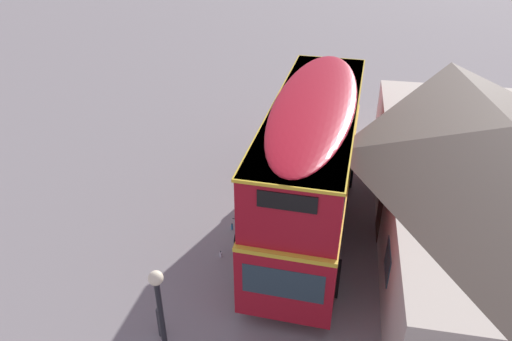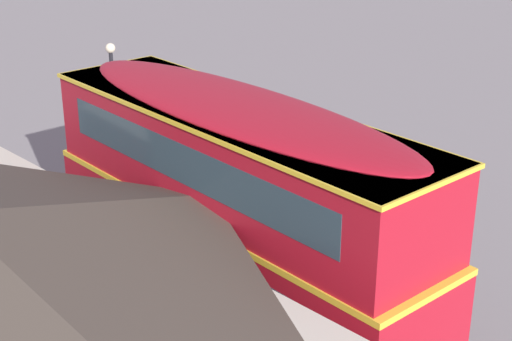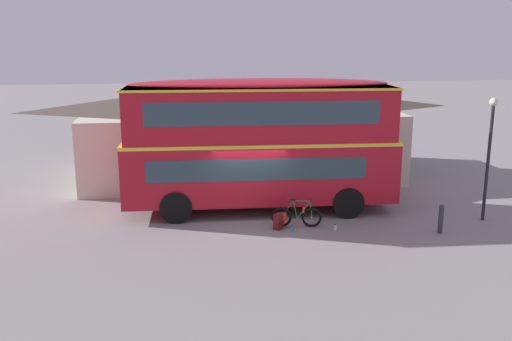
{
  "view_description": "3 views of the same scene",
  "coord_description": "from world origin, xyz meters",
  "px_view_note": "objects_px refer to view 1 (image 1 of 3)",
  "views": [
    {
      "loc": [
        14.0,
        1.78,
        10.13
      ],
      "look_at": [
        -0.18,
        -1.16,
        1.58
      ],
      "focal_mm": 33.78,
      "sensor_mm": 36.0,
      "label": 1
    },
    {
      "loc": [
        -10.21,
        10.28,
        9.16
      ],
      "look_at": [
        2.05,
        -1.17,
        2.28
      ],
      "focal_mm": 54.86,
      "sensor_mm": 36.0,
      "label": 2
    },
    {
      "loc": [
        -2.1,
        -18.83,
        6.2
      ],
      "look_at": [
        0.1,
        -1.46,
        2.04
      ],
      "focal_mm": 39.54,
      "sensor_mm": 36.0,
      "label": 3
    }
  ],
  "objects_px": {
    "kerb_bollard": "(160,321)",
    "water_bottle_blue_sports": "(232,227)",
    "double_decker_bus": "(312,159)",
    "street_lamp": "(164,334)",
    "water_bottle_clear_plastic": "(221,254)",
    "backpack_on_ground": "(244,217)",
    "touring_bicycle": "(245,226)"
  },
  "relations": [
    {
      "from": "touring_bicycle",
      "to": "water_bottle_clear_plastic",
      "type": "height_order",
      "value": "touring_bicycle"
    },
    {
      "from": "touring_bicycle",
      "to": "street_lamp",
      "type": "distance_m",
      "value": 7.02
    },
    {
      "from": "double_decker_bus",
      "to": "backpack_on_ground",
      "type": "distance_m",
      "value": 3.22
    },
    {
      "from": "water_bottle_blue_sports",
      "to": "street_lamp",
      "type": "distance_m",
      "value": 7.29
    },
    {
      "from": "water_bottle_blue_sports",
      "to": "street_lamp",
      "type": "relative_size",
      "value": 0.06
    },
    {
      "from": "double_decker_bus",
      "to": "backpack_on_ground",
      "type": "bearing_deg",
      "value": -81.39
    },
    {
      "from": "double_decker_bus",
      "to": "street_lamp",
      "type": "height_order",
      "value": "double_decker_bus"
    },
    {
      "from": "backpack_on_ground",
      "to": "kerb_bollard",
      "type": "height_order",
      "value": "kerb_bollard"
    },
    {
      "from": "double_decker_bus",
      "to": "backpack_on_ground",
      "type": "xyz_separation_m",
      "value": [
        0.33,
        -2.17,
        -2.35
      ]
    },
    {
      "from": "backpack_on_ground",
      "to": "water_bottle_clear_plastic",
      "type": "bearing_deg",
      "value": -10.27
    },
    {
      "from": "backpack_on_ground",
      "to": "kerb_bollard",
      "type": "distance_m",
      "value": 5.25
    },
    {
      "from": "water_bottle_clear_plastic",
      "to": "street_lamp",
      "type": "relative_size",
      "value": 0.05
    },
    {
      "from": "touring_bicycle",
      "to": "water_bottle_clear_plastic",
      "type": "bearing_deg",
      "value": -21.39
    },
    {
      "from": "water_bottle_clear_plastic",
      "to": "water_bottle_blue_sports",
      "type": "relative_size",
      "value": 0.89
    },
    {
      "from": "water_bottle_clear_plastic",
      "to": "kerb_bollard",
      "type": "height_order",
      "value": "kerb_bollard"
    },
    {
      "from": "water_bottle_clear_plastic",
      "to": "street_lamp",
      "type": "xyz_separation_m",
      "value": [
        5.38,
        0.42,
        2.55
      ]
    },
    {
      "from": "kerb_bollard",
      "to": "water_bottle_blue_sports",
      "type": "bearing_deg",
      "value": 171.55
    },
    {
      "from": "backpack_on_ground",
      "to": "water_bottle_blue_sports",
      "type": "bearing_deg",
      "value": -39.39
    },
    {
      "from": "double_decker_bus",
      "to": "street_lamp",
      "type": "relative_size",
      "value": 2.3
    },
    {
      "from": "backpack_on_ground",
      "to": "water_bottle_clear_plastic",
      "type": "xyz_separation_m",
      "value": [
        1.84,
        -0.33,
        -0.19
      ]
    },
    {
      "from": "street_lamp",
      "to": "kerb_bollard",
      "type": "distance_m",
      "value": 3.2
    },
    {
      "from": "touring_bicycle",
      "to": "kerb_bollard",
      "type": "height_order",
      "value": "kerb_bollard"
    },
    {
      "from": "backpack_on_ground",
      "to": "water_bottle_blue_sports",
      "type": "distance_m",
      "value": 0.55
    },
    {
      "from": "double_decker_bus",
      "to": "street_lamp",
      "type": "bearing_deg",
      "value": -15.46
    },
    {
      "from": "touring_bicycle",
      "to": "backpack_on_ground",
      "type": "height_order",
      "value": "touring_bicycle"
    },
    {
      "from": "double_decker_bus",
      "to": "water_bottle_clear_plastic",
      "type": "bearing_deg",
      "value": -49.09
    },
    {
      "from": "touring_bicycle",
      "to": "kerb_bollard",
      "type": "distance_m",
      "value": 4.71
    },
    {
      "from": "backpack_on_ground",
      "to": "kerb_bollard",
      "type": "bearing_deg",
      "value": -11.36
    },
    {
      "from": "double_decker_bus",
      "to": "street_lamp",
      "type": "xyz_separation_m",
      "value": [
        7.55,
        -2.09,
        0.01
      ]
    },
    {
      "from": "water_bottle_clear_plastic",
      "to": "double_decker_bus",
      "type": "bearing_deg",
      "value": 130.91
    },
    {
      "from": "backpack_on_ground",
      "to": "street_lamp",
      "type": "height_order",
      "value": "street_lamp"
    },
    {
      "from": "street_lamp",
      "to": "backpack_on_ground",
      "type": "bearing_deg",
      "value": -179.31
    }
  ]
}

